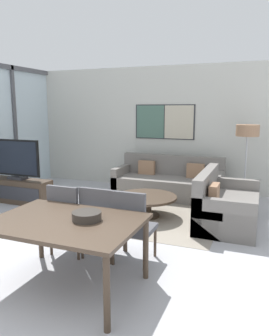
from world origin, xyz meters
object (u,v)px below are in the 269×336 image
at_px(coffee_table, 146,201).
at_px(dining_chair_left, 69,216).
at_px(dining_chair_centre, 100,219).
at_px(sofa_side, 223,207).
at_px(dining_chair_right, 132,224).
at_px(floor_lamp, 247,135).
at_px(fruit_bowl, 87,215).
at_px(tv_console, 18,191).
at_px(sofa_main, 169,183).
at_px(dining_table, 66,227).
at_px(television, 16,160).

height_order(coffee_table, dining_chair_left, dining_chair_left).
bearing_deg(dining_chair_centre, coffee_table, 90.18).
xyz_separation_m(sofa_side, dining_chair_right, (-0.85, -1.87, 0.23)).
xyz_separation_m(sofa_side, floor_lamp, (0.24, 1.34, 1.08)).
height_order(coffee_table, fruit_bowl, fruit_bowl).
xyz_separation_m(sofa_side, dining_chair_centre, (-1.28, -1.86, 0.23)).
bearing_deg(dining_chair_right, sofa_side, 65.60).
xyz_separation_m(dining_chair_left, fruit_bowl, (0.63, -0.63, 0.28)).
distance_m(tv_console, dining_chair_centre, 3.12).
bearing_deg(sofa_side, dining_chair_left, 138.19).
distance_m(tv_console, sofa_main, 3.09).
bearing_deg(tv_console, coffee_table, 2.55).
bearing_deg(sofa_side, fruit_bowl, 157.05).
bearing_deg(fruit_bowl, coffee_table, 94.99).
bearing_deg(dining_chair_right, sofa_main, 97.78).
bearing_deg(sofa_side, dining_table, 153.98).
xyz_separation_m(coffee_table, dining_table, (0.01, -2.47, 0.39)).
height_order(coffee_table, dining_chair_centre, dining_chair_centre).
bearing_deg(television, dining_chair_right, -27.37).
xyz_separation_m(television, fruit_bowl, (2.87, -2.27, -0.08)).
xyz_separation_m(tv_console, sofa_side, (3.95, 0.27, 0.04)).
bearing_deg(dining_chair_right, television, 152.63).
distance_m(dining_chair_centre, fruit_bowl, 0.76).
distance_m(sofa_main, coffee_table, 1.45).
relative_size(television, dining_chair_left, 1.16).
bearing_deg(dining_chair_right, dining_chair_centre, 178.22).
bearing_deg(floor_lamp, sofa_side, -100.35).
height_order(tv_console, coffee_table, tv_console).
distance_m(television, dining_chair_centre, 3.13).
bearing_deg(sofa_side, dining_chair_right, 155.60).
xyz_separation_m(tv_console, dining_table, (2.67, -2.35, 0.43)).
height_order(tv_console, floor_lamp, floor_lamp).
xyz_separation_m(tv_console, sofa_main, (2.67, 1.57, 0.04)).
xyz_separation_m(dining_chair_right, floor_lamp, (1.09, 3.21, 0.86)).
xyz_separation_m(tv_console, dining_chair_left, (2.24, -1.64, 0.27)).
bearing_deg(dining_chair_left, tv_console, 143.81).
relative_size(tv_console, dining_chair_centre, 1.54).
xyz_separation_m(sofa_main, dining_table, (0.01, -3.92, 0.39)).
xyz_separation_m(dining_chair_left, dining_chair_right, (0.86, 0.04, 0.00)).
bearing_deg(sofa_side, floor_lamp, -10.35).
distance_m(dining_chair_left, floor_lamp, 3.88).
xyz_separation_m(dining_chair_right, fruit_bowl, (-0.23, -0.67, 0.28)).
height_order(television, dining_chair_left, television).
xyz_separation_m(tv_console, fruit_bowl, (2.87, -2.27, 0.55)).
xyz_separation_m(television, floor_lamp, (4.19, 1.61, 0.50)).
xyz_separation_m(coffee_table, fruit_bowl, (0.21, -2.39, 0.51)).
bearing_deg(sofa_side, sofa_main, 44.51).
height_order(tv_console, television, television).
height_order(television, dining_chair_right, television).
height_order(tv_console, sofa_main, sofa_main).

